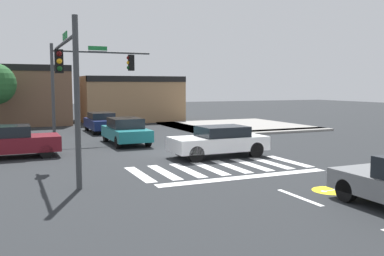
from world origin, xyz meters
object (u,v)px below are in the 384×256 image
object	(u,v)px
car_white	(219,141)
car_teal	(126,131)
car_maroon	(10,141)
traffic_signal_northwest	(90,74)
traffic_signal_southwest	(67,74)
car_navy	(101,122)

from	to	relation	value
car_white	car_teal	xyz separation A→B (m)	(-2.79, 5.98, 0.01)
car_maroon	car_white	bearing A→B (deg)	-22.66
traffic_signal_northwest	car_maroon	world-z (taller)	traffic_signal_northwest
car_white	traffic_signal_northwest	bearing A→B (deg)	-61.28
traffic_signal_southwest	car_maroon	xyz separation A→B (m)	(-1.94, 5.17, -2.94)
car_white	car_teal	distance (m)	6.60
traffic_signal_northwest	traffic_signal_southwest	world-z (taller)	traffic_signal_northwest
traffic_signal_northwest	traffic_signal_southwest	xyz separation A→B (m)	(-2.50, -9.45, -0.26)
traffic_signal_northwest	car_navy	world-z (taller)	traffic_signal_northwest
traffic_signal_northwest	car_teal	xyz separation A→B (m)	(1.56, -1.97, -3.20)
traffic_signal_southwest	car_navy	world-z (taller)	traffic_signal_southwest
traffic_signal_southwest	car_navy	distance (m)	14.90
car_white	car_navy	world-z (taller)	car_white
car_maroon	car_teal	bearing A→B (deg)	21.08
traffic_signal_southwest	car_teal	bearing A→B (deg)	-28.45
car_teal	car_navy	bearing A→B (deg)	-179.86
traffic_signal_southwest	car_navy	size ratio (longest dim) A/B	1.31
traffic_signal_northwest	car_maroon	distance (m)	6.94
car_teal	car_maroon	size ratio (longest dim) A/B	1.03
car_white	car_maroon	bearing A→B (deg)	-22.66
car_maroon	car_navy	bearing A→B (deg)	56.02
car_maroon	traffic_signal_northwest	bearing A→B (deg)	43.95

